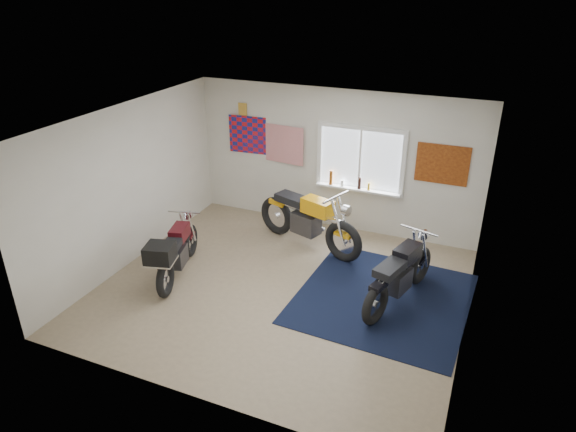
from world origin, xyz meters
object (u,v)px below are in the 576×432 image
at_px(navy_rug, 383,298).
at_px(black_chrome_bike, 399,276).
at_px(yellow_triumph, 308,221).
at_px(maroon_tourer, 174,252).

bearing_deg(navy_rug, black_chrome_bike, 5.40).
bearing_deg(black_chrome_bike, yellow_triumph, 75.74).
xyz_separation_m(navy_rug, yellow_triumph, (-1.67, 1.14, 0.51)).
relative_size(navy_rug, yellow_triumph, 1.16).
xyz_separation_m(navy_rug, black_chrome_bike, (0.21, 0.02, 0.44)).
distance_m(yellow_triumph, black_chrome_bike, 2.19).
bearing_deg(maroon_tourer, navy_rug, -92.48).
distance_m(black_chrome_bike, maroon_tourer, 3.54).
height_order(navy_rug, maroon_tourer, maroon_tourer).
bearing_deg(black_chrome_bike, maroon_tourer, 118.95).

